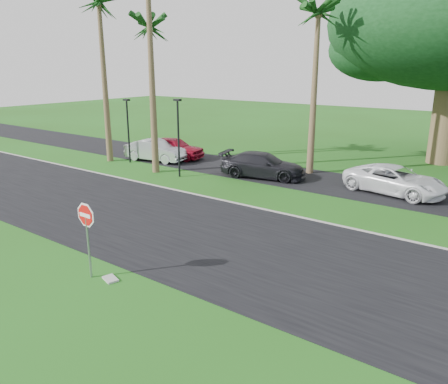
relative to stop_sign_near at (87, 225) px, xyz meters
name	(u,v)px	position (x,y,z in m)	size (l,w,h in m)	color
ground	(148,244)	(-0.50, 3.00, -1.77)	(120.00, 120.00, 0.00)	#204D13
road	(183,228)	(-0.50, 5.00, -1.76)	(120.00, 8.00, 0.02)	black
parking_strip	(299,178)	(-0.50, 15.50, -1.76)	(120.00, 5.00, 0.02)	black
curb	(238,204)	(-0.50, 9.05, -1.74)	(120.00, 0.12, 0.06)	gray
stop_sign_near	(87,225)	(0.00, 0.00, 0.00)	(1.05, 0.07, 2.62)	gray
palm_left_far	(99,7)	(-13.50, 12.00, 8.36)	(5.00, 5.00, 11.50)	brown
palm_left_mid	(150,31)	(-11.00, 14.00, 6.90)	(5.00, 5.00, 10.00)	brown
palm_center	(318,17)	(-0.50, 17.00, 7.39)	(5.00, 5.00, 10.50)	brown
streetlight_left	(128,126)	(-12.00, 12.50, 0.72)	(0.45, 0.25, 4.34)	black
streetlight_right	(178,133)	(-6.50, 11.50, 0.88)	(0.45, 0.25, 4.64)	black
car_silver	(156,151)	(-10.81, 13.86, -1.03)	(1.58, 4.52, 1.49)	#BABEC2
car_red	(174,148)	(-10.40, 15.26, -1.00)	(1.82, 4.52, 1.54)	maroon
car_dark	(263,165)	(-2.31, 14.31, -1.03)	(2.07, 5.10, 1.48)	black
car_minivan	(395,180)	(5.10, 15.41, -1.05)	(2.40, 5.20, 1.45)	white
utility_slab	(110,279)	(0.64, 0.24, -1.74)	(0.55, 0.35, 0.06)	#9B9C94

